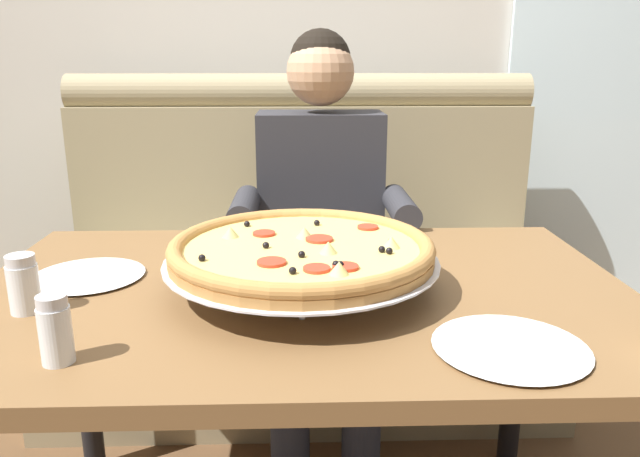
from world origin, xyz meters
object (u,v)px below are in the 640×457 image
booth_bench (301,279)px  patio_chair (562,181)px  dining_table (300,322)px  shaker_oregano (53,334)px  plate_near_right (86,273)px  shaker_pepper_flakes (22,288)px  diner_main (320,215)px  pizza (299,251)px  plate_near_left (508,344)px

booth_bench → patio_chair: 1.88m
dining_table → shaker_oregano: (-0.39, -0.32, 0.13)m
plate_near_right → shaker_pepper_flakes: bearing=-106.3°
diner_main → patio_chair: diner_main is taller
dining_table → diner_main: size_ratio=1.08×
pizza → patio_chair: size_ratio=0.65×
shaker_pepper_flakes → dining_table: bearing=12.2°
diner_main → booth_bench: bearing=103.3°
plate_near_right → pizza: bearing=-10.2°
diner_main → shaker_pepper_flakes: bearing=-127.5°
plate_near_left → pizza: bearing=140.6°
pizza → plate_near_left: 0.45m
dining_table → plate_near_left: size_ratio=5.36×
diner_main → plate_near_right: diner_main is taller
shaker_pepper_flakes → plate_near_right: bearing=73.7°
booth_bench → diner_main: (0.06, -0.27, 0.31)m
shaker_oregano → dining_table: bearing=39.3°
diner_main → patio_chair: bearing=45.7°
shaker_pepper_flakes → patio_chair: bearing=47.9°
dining_table → patio_chair: 2.55m
booth_bench → plate_near_left: booth_bench is taller
booth_bench → pizza: 1.02m
shaker_pepper_flakes → patio_chair: patio_chair is taller
plate_near_left → plate_near_right: 0.89m
diner_main → patio_chair: 2.01m
booth_bench → shaker_pepper_flakes: (-0.52, -1.03, 0.37)m
shaker_pepper_flakes → shaker_oregano: 0.24m
diner_main → shaker_oregano: size_ratio=11.30×
patio_chair → shaker_pepper_flakes: bearing=-132.1°
booth_bench → dining_table: bearing=-90.0°
dining_table → plate_near_right: size_ratio=5.67×
dining_table → pizza: (-0.00, -0.01, 0.16)m
diner_main → pizza: (-0.06, -0.66, 0.10)m
booth_bench → dining_table: booth_bench is taller
booth_bench → dining_table: (0.00, -0.92, 0.24)m
pizza → plate_near_right: pizza is taller
dining_table → shaker_oregano: bearing=-140.7°
dining_table → plate_near_left: (0.34, -0.30, 0.09)m
plate_near_right → shaker_oregano: bearing=-77.9°
dining_table → shaker_pepper_flakes: shaker_pepper_flakes is taller
diner_main → shaker_pepper_flakes: size_ratio=11.31×
plate_near_left → plate_near_right: size_ratio=1.06×
dining_table → pizza: 0.16m
pizza → shaker_pepper_flakes: bearing=-169.2°
plate_near_left → patio_chair: size_ratio=0.30×
diner_main → shaker_oregano: (-0.45, -0.97, 0.06)m
pizza → patio_chair: (1.46, 2.10, -0.28)m
booth_bench → pizza: bearing=-90.0°
dining_table → booth_bench: bearing=90.0°
booth_bench → shaker_oregano: booth_bench is taller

